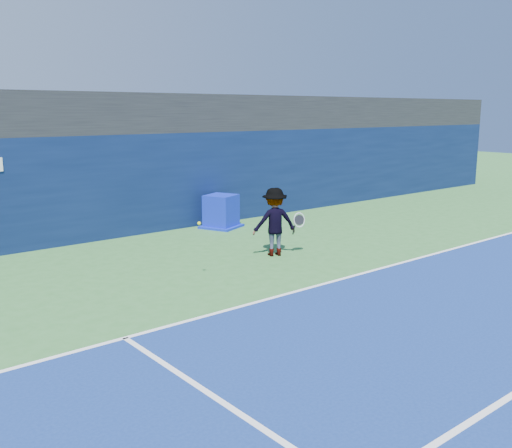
% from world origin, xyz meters
% --- Properties ---
extents(ground, '(80.00, 80.00, 0.00)m').
position_xyz_m(ground, '(0.00, 0.00, 0.00)').
color(ground, '#336F32').
rests_on(ground, ground).
extents(baseline, '(24.00, 0.10, 0.01)m').
position_xyz_m(baseline, '(0.00, 3.00, 0.01)').
color(baseline, white).
rests_on(baseline, ground).
extents(stadium_band, '(36.00, 3.00, 1.20)m').
position_xyz_m(stadium_band, '(0.00, 11.50, 3.60)').
color(stadium_band, black).
rests_on(stadium_band, back_wall_assembly).
extents(back_wall_assembly, '(36.00, 1.03, 3.00)m').
position_xyz_m(back_wall_assembly, '(-0.00, 10.50, 1.50)').
color(back_wall_assembly, '#0B183D').
rests_on(back_wall_assembly, ground).
extents(equipment_cart, '(1.43, 1.43, 1.05)m').
position_xyz_m(equipment_cart, '(1.56, 9.35, 0.48)').
color(equipment_cart, '#0C1CB3').
rests_on(equipment_cart, ground).
extents(tennis_player, '(1.40, 1.06, 1.76)m').
position_xyz_m(tennis_player, '(0.53, 5.59, 0.88)').
color(tennis_player, silver).
rests_on(tennis_player, ground).
extents(tennis_ball, '(0.08, 0.08, 0.08)m').
position_xyz_m(tennis_ball, '(-2.18, 4.98, 1.28)').
color(tennis_ball, '#CDD417').
rests_on(tennis_ball, ground).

